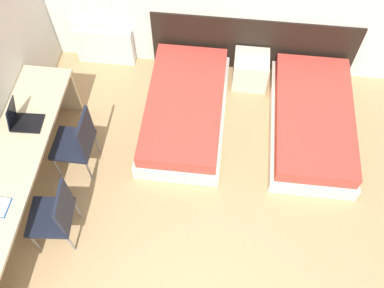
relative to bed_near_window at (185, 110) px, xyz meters
name	(u,v)px	position (x,y,z in m)	size (l,w,h in m)	color
headboard_panel	(253,46)	(0.79, 0.96, 0.23)	(2.67, 0.03, 0.85)	black
bed_near_window	(185,110)	(0.00, 0.00, 0.00)	(1.00, 1.86, 0.40)	beige
bed_near_door	(312,121)	(1.57, 0.00, 0.00)	(1.00, 1.86, 0.40)	beige
nightstand	(250,70)	(0.79, 0.73, 0.03)	(0.45, 0.41, 0.45)	beige
radiator	(105,46)	(-1.20, 0.88, 0.08)	(0.79, 0.12, 0.56)	silver
desk	(16,166)	(-1.61, -1.23, 0.41)	(0.59, 2.50, 0.75)	#C6B28E
chair_near_laptop	(78,142)	(-1.10, -0.79, 0.30)	(0.44, 0.44, 0.92)	black
chair_near_notebook	(55,214)	(-1.10, -1.66, 0.30)	(0.47, 0.47, 0.92)	black
laptop	(22,120)	(-1.62, -0.78, 0.63)	(0.33, 0.26, 0.33)	black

